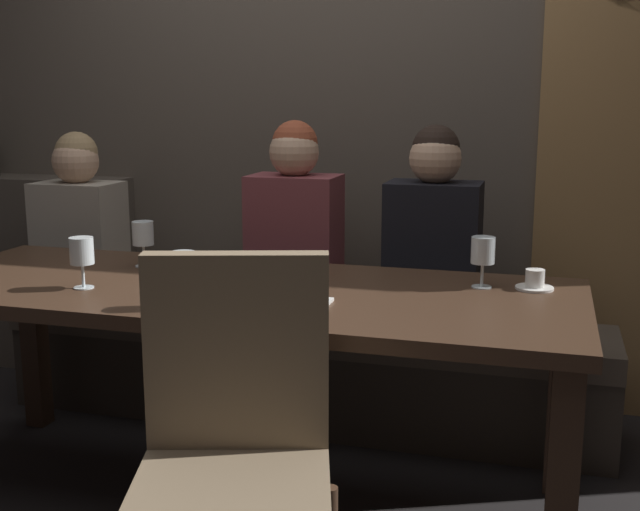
% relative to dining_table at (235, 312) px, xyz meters
% --- Properties ---
extents(ground, '(9.00, 9.00, 0.00)m').
position_rel_dining_table_xyz_m(ground, '(0.00, 0.00, -0.65)').
color(ground, black).
extents(back_wall_tiled, '(6.00, 0.12, 3.00)m').
position_rel_dining_table_xyz_m(back_wall_tiled, '(0.00, 1.22, 0.85)').
color(back_wall_tiled, brown).
rests_on(back_wall_tiled, ground).
extents(back_counter, '(1.10, 0.28, 0.95)m').
position_rel_dining_table_xyz_m(back_counter, '(-1.55, 1.04, -0.18)').
color(back_counter, '#494138').
rests_on(back_counter, ground).
extents(dining_table, '(2.20, 0.84, 0.74)m').
position_rel_dining_table_xyz_m(dining_table, '(0.00, 0.00, 0.00)').
color(dining_table, '#342217').
rests_on(dining_table, ground).
extents(banquette_bench, '(2.50, 0.44, 0.45)m').
position_rel_dining_table_xyz_m(banquette_bench, '(0.00, 0.70, -0.42)').
color(banquette_bench, '#312A23').
rests_on(banquette_bench, ground).
extents(chair_near_side, '(0.55, 0.55, 0.98)m').
position_rel_dining_table_xyz_m(chair_near_side, '(0.29, -0.72, -0.09)').
color(chair_near_side, '#3D281C').
rests_on(chair_near_side, ground).
extents(diner_redhead, '(0.36, 0.24, 0.74)m').
position_rel_dining_table_xyz_m(diner_redhead, '(-1.02, 0.71, 0.15)').
color(diner_redhead, '#9E9384').
rests_on(diner_redhead, banquette_bench).
extents(diner_bearded, '(0.36, 0.24, 0.80)m').
position_rel_dining_table_xyz_m(diner_bearded, '(-0.03, 0.73, 0.17)').
color(diner_bearded, brown).
rests_on(diner_bearded, banquette_bench).
extents(diner_far_end, '(0.36, 0.24, 0.78)m').
position_rel_dining_table_xyz_m(diner_far_end, '(0.53, 0.73, 0.17)').
color(diner_far_end, black).
rests_on(diner_far_end, banquette_bench).
extents(wine_glass_end_right, '(0.08, 0.08, 0.16)m').
position_rel_dining_table_xyz_m(wine_glass_end_right, '(-0.42, 0.19, 0.20)').
color(wine_glass_end_right, silver).
rests_on(wine_glass_end_right, dining_table).
extents(wine_glass_far_left, '(0.08, 0.08, 0.16)m').
position_rel_dining_table_xyz_m(wine_glass_far_left, '(0.77, 0.20, 0.20)').
color(wine_glass_far_left, silver).
rests_on(wine_glass_far_left, dining_table).
extents(wine_glass_far_right, '(0.08, 0.08, 0.16)m').
position_rel_dining_table_xyz_m(wine_glass_far_right, '(-0.45, -0.16, 0.20)').
color(wine_glass_far_right, silver).
rests_on(wine_glass_far_right, dining_table).
extents(wine_glass_center_front, '(0.08, 0.08, 0.16)m').
position_rel_dining_table_xyz_m(wine_glass_center_front, '(-0.04, -0.29, 0.20)').
color(wine_glass_center_front, silver).
rests_on(wine_glass_center_front, dining_table).
extents(espresso_cup, '(0.12, 0.12, 0.06)m').
position_rel_dining_table_xyz_m(espresso_cup, '(0.93, 0.22, 0.11)').
color(espresso_cup, white).
rests_on(espresso_cup, dining_table).
extents(dessert_plate, '(0.19, 0.19, 0.05)m').
position_rel_dining_table_xyz_m(dessert_plate, '(0.27, -0.19, 0.10)').
color(dessert_plate, white).
rests_on(dessert_plate, dining_table).
extents(fork_on_table, '(0.07, 0.17, 0.01)m').
position_rel_dining_table_xyz_m(fork_on_table, '(0.12, -0.17, 0.09)').
color(fork_on_table, silver).
rests_on(fork_on_table, dining_table).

